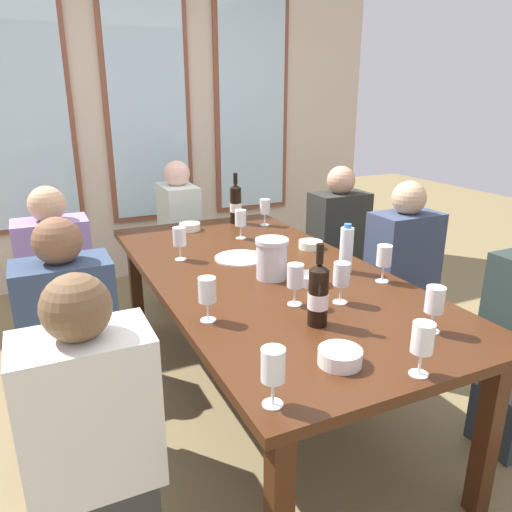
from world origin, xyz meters
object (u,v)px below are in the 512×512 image
wine_glass_7 (423,340)px  seated_person_0 (59,291)px  water_bottle (346,250)px  wine_glass_6 (341,276)px  wine_glass_0 (384,257)px  wine_glass_1 (435,302)px  wine_bottle_1 (236,204)px  wine_glass_5 (241,219)px  wine_glass_2 (180,238)px  wine_glass_8 (295,278)px  seated_person_3 (401,280)px  dining_table (264,284)px  seated_person_1 (337,250)px  tasting_bowl_2 (310,245)px  wine_bottle_0 (318,294)px  wine_glass_9 (265,208)px  wine_glass_3 (207,292)px  white_plate_0 (240,258)px  tasting_bowl_3 (311,279)px  seated_person_2 (72,352)px  seated_person_6 (180,238)px  seated_person_4 (95,457)px  tasting_bowl_0 (340,357)px  wine_glass_4 (273,366)px  metal_pitcher (272,258)px

wine_glass_7 → seated_person_0: bearing=118.0°
water_bottle → wine_glass_6: 0.38m
wine_glass_0 → wine_glass_1: bearing=-108.9°
wine_bottle_1 → wine_glass_5: 0.38m
wine_glass_2 → wine_glass_8: bearing=-71.2°
wine_glass_5 → seated_person_3: 1.01m
dining_table → wine_glass_6: 0.52m
seated_person_0 → seated_person_1: (1.82, -0.03, 0.00)m
tasting_bowl_2 → wine_glass_7: (-0.38, -1.26, 0.10)m
wine_bottle_0 → wine_glass_9: 1.47m
wine_glass_0 → wine_glass_3: bearing=-177.1°
dining_table → white_plate_0: 0.24m
tasting_bowl_3 → seated_person_3: (0.79, 0.29, -0.24)m
wine_bottle_1 → wine_glass_6: 1.41m
wine_glass_1 → wine_glass_6: same height
wine_bottle_1 → seated_person_1: 0.79m
water_bottle → seated_person_2: bearing=173.3°
tasting_bowl_3 → seated_person_0: seated_person_0 is taller
wine_bottle_1 → tasting_bowl_2: size_ratio=2.52×
tasting_bowl_3 → dining_table: bearing=115.5°
white_plate_0 → seated_person_1: bearing=26.6°
seated_person_0 → seated_person_6: 1.16m
wine_glass_8 → wine_glass_9: (0.45, 1.20, -0.00)m
wine_glass_7 → seated_person_3: seated_person_3 is taller
wine_bottle_1 → seated_person_6: seated_person_6 is taller
wine_glass_2 → seated_person_0: seated_person_0 is taller
wine_glass_1 → wine_glass_3: same height
wine_glass_3 → seated_person_1: (1.35, 1.10, -0.33)m
seated_person_1 → wine_glass_5: bearing=-171.2°
wine_glass_9 → seated_person_1: size_ratio=0.16×
wine_bottle_0 → seated_person_6: size_ratio=0.28×
wine_bottle_1 → water_bottle: size_ratio=1.40×
white_plate_0 → seated_person_4: (-0.88, -0.94, -0.22)m
seated_person_1 → seated_person_2: bearing=-158.5°
tasting_bowl_2 → wine_glass_1: (-0.13, -1.06, 0.10)m
seated_person_3 → white_plate_0: bearing=169.1°
wine_glass_3 → wine_glass_6: (0.55, -0.07, -0.00)m
wine_glass_8 → tasting_bowl_3: bearing=42.5°
wine_glass_9 → seated_person_2: bearing=-148.0°
wine_glass_1 → seated_person_0: size_ratio=0.16×
wine_glass_0 → wine_glass_6: (-0.31, -0.12, -0.00)m
wine_glass_6 → seated_person_0: seated_person_0 is taller
wine_bottle_0 → tasting_bowl_0: (-0.09, -0.27, -0.10)m
wine_glass_6 → seated_person_3: size_ratio=0.16×
white_plate_0 → seated_person_2: seated_person_2 is taller
wine_glass_4 → seated_person_1: (1.36, 1.67, -0.34)m
wine_bottle_0 → wine_glass_6: wine_bottle_0 is taller
metal_pitcher → wine_glass_5: bearing=78.7°
seated_person_2 → seated_person_6: 1.73m
wine_bottle_0 → tasting_bowl_0: 0.30m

